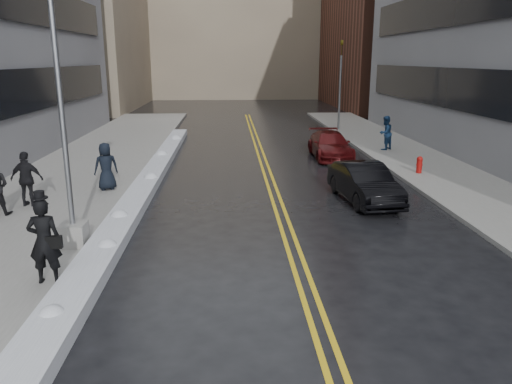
{
  "coord_description": "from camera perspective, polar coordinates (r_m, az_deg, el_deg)",
  "views": [
    {
      "loc": [
        0.83,
        -10.63,
        4.92
      ],
      "look_at": [
        1.56,
        2.89,
        1.3
      ],
      "focal_mm": 35.0,
      "sensor_mm": 36.0,
      "label": 1
    }
  ],
  "objects": [
    {
      "name": "snow_ridge",
      "position": [
        19.51,
        -12.68,
        0.5
      ],
      "size": [
        0.9,
        30.0,
        0.34
      ],
      "primitive_type": "cube",
      "color": "silver",
      "rests_on": "ground"
    },
    {
      "name": "lamppost",
      "position": [
        13.51,
        -20.89,
        3.8
      ],
      "size": [
        0.65,
        0.65,
        7.62
      ],
      "color": "gray",
      "rests_on": "sidewalk_west"
    },
    {
      "name": "building_far",
      "position": [
        70.91,
        -2.28,
        19.89
      ],
      "size": [
        36.0,
        16.0,
        22.0
      ],
      "primitive_type": "cube",
      "color": "gray",
      "rests_on": "ground"
    },
    {
      "name": "lane_line_right",
      "position": [
        21.29,
        1.89,
        1.61
      ],
      "size": [
        0.12,
        50.0,
        0.01
      ],
      "primitive_type": "cube",
      "color": "gold",
      "rests_on": "ground"
    },
    {
      "name": "pedestrian_c",
      "position": [
        19.46,
        -16.77,
        2.83
      ],
      "size": [
        1.02,
        0.86,
        1.78
      ],
      "primitive_type": "imported",
      "rotation": [
        0.0,
        0.0,
        3.55
      ],
      "color": "black",
      "rests_on": "sidewalk_west"
    },
    {
      "name": "sidewalk_west",
      "position": [
        22.19,
        -20.26,
        1.42
      ],
      "size": [
        5.5,
        50.0,
        0.15
      ],
      "primitive_type": "cube",
      "color": "gray",
      "rests_on": "ground"
    },
    {
      "name": "building_west_far",
      "position": [
        57.17,
        -20.76,
        18.15
      ],
      "size": [
        14.0,
        22.0,
        18.0
      ],
      "primitive_type": "cube",
      "color": "gray",
      "rests_on": "ground"
    },
    {
      "name": "traffic_signal",
      "position": [
        35.51,
        9.6,
        12.32
      ],
      "size": [
        0.16,
        0.2,
        6.0
      ],
      "color": "gray",
      "rests_on": "sidewalk_east"
    },
    {
      "name": "pedestrian_east",
      "position": [
        27.93,
        14.56,
        6.55
      ],
      "size": [
        1.12,
        1.09,
        1.82
      ],
      "primitive_type": "imported",
      "rotation": [
        0.0,
        0.0,
        3.81
      ],
      "color": "navy",
      "rests_on": "sidewalk_east"
    },
    {
      "name": "car_black",
      "position": [
        18.0,
        12.27,
        1.01
      ],
      "size": [
        1.91,
        4.3,
        1.37
      ],
      "primitive_type": "imported",
      "rotation": [
        0.0,
        0.0,
        0.11
      ],
      "color": "black",
      "rests_on": "ground"
    },
    {
      "name": "car_maroon",
      "position": [
        25.88,
        8.47,
        5.32
      ],
      "size": [
        1.86,
        4.53,
        1.31
      ],
      "primitive_type": "imported",
      "rotation": [
        0.0,
        0.0,
        -0.01
      ],
      "color": "#470B0C",
      "rests_on": "ground"
    },
    {
      "name": "fire_hydrant",
      "position": [
        22.62,
        18.17,
        3.08
      ],
      "size": [
        0.26,
        0.26,
        0.73
      ],
      "color": "maroon",
      "rests_on": "sidewalk_east"
    },
    {
      "name": "pedestrian_d",
      "position": [
        18.19,
        -24.71,
        1.36
      ],
      "size": [
        1.11,
        0.52,
        1.84
      ],
      "primitive_type": "imported",
      "rotation": [
        0.0,
        0.0,
        3.07
      ],
      "color": "black",
      "rests_on": "sidewalk_west"
    },
    {
      "name": "lane_line_left",
      "position": [
        21.27,
        1.09,
        1.6
      ],
      "size": [
        0.12,
        50.0,
        0.01
      ],
      "primitive_type": "cube",
      "color": "gold",
      "rests_on": "ground"
    },
    {
      "name": "pedestrian_fedora",
      "position": [
        11.77,
        -23.03,
        -5.19
      ],
      "size": [
        0.73,
        0.5,
        1.92
      ],
      "primitive_type": "imported",
      "rotation": [
        0.0,
        0.0,
        3.2
      ],
      "color": "black",
      "rests_on": "sidewalk_west"
    },
    {
      "name": "sidewalk_east",
      "position": [
        23.1,
        20.39,
        1.91
      ],
      "size": [
        4.0,
        50.0,
        0.15
      ],
      "primitive_type": "cube",
      "color": "gray",
      "rests_on": "ground"
    },
    {
      "name": "ground",
      "position": [
        11.75,
        -6.96,
        -9.92
      ],
      "size": [
        160.0,
        160.0,
        0.0
      ],
      "primitive_type": "plane",
      "color": "black",
      "rests_on": "ground"
    }
  ]
}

